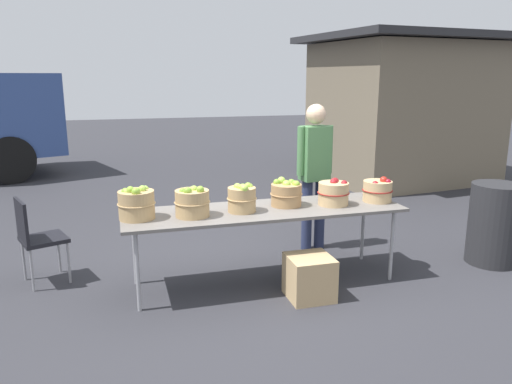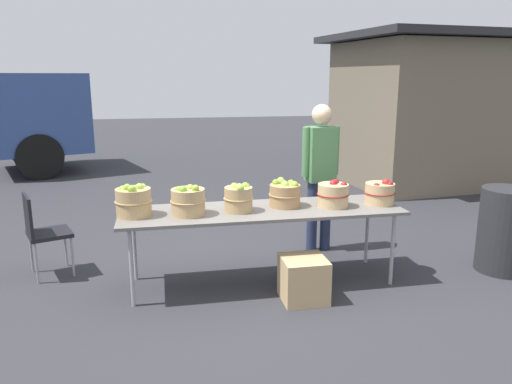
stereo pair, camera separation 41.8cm
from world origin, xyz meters
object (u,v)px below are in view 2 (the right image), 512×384
produce_crate (303,279)px  apple_basket_green_1 (188,201)px  apple_basket_green_2 (239,198)px  apple_basket_green_3 (285,194)px  vendor_adult (320,166)px  apple_basket_red_1 (380,193)px  folding_chair (41,228)px  apple_basket_red_0 (333,194)px  trash_barrel (506,230)px  market_table (262,213)px  apple_basket_green_0 (133,201)px

produce_crate → apple_basket_green_1: bearing=158.0°
apple_basket_green_2 → apple_basket_green_3: bearing=11.2°
apple_basket_green_3 → vendor_adult: bearing=50.5°
apple_basket_red_1 → folding_chair: size_ratio=0.36×
apple_basket_red_0 → apple_basket_red_1: apple_basket_red_0 is taller
apple_basket_green_3 → apple_basket_red_0: size_ratio=1.00×
apple_basket_red_0 → trash_barrel: bearing=-4.9°
trash_barrel → apple_basket_green_1: bearing=177.7°
apple_basket_green_1 → market_table: bearing=4.7°
apple_basket_green_1 → apple_basket_green_3: (0.95, 0.12, -0.01)m
apple_basket_red_0 → produce_crate: size_ratio=0.80×
trash_barrel → produce_crate: trash_barrel is taller
apple_basket_green_0 → apple_basket_green_1: (0.49, -0.06, -0.01)m
apple_basket_green_3 → vendor_adult: 0.95m
folding_chair → produce_crate: bearing=-133.7°
apple_basket_green_2 → folding_chair: 2.04m
apple_basket_green_3 → apple_basket_red_0: bearing=-11.8°
vendor_adult → trash_barrel: vendor_adult is taller
market_table → produce_crate: size_ratio=6.77×
produce_crate → vendor_adult: bearing=66.3°
apple_basket_green_2 → vendor_adult: (1.07, 0.82, 0.12)m
produce_crate → apple_basket_green_0: bearing=162.8°
apple_basket_green_0 → apple_basket_red_1: apple_basket_green_0 is taller
apple_basket_red_0 → vendor_adult: size_ratio=0.19×
apple_basket_green_2 → trash_barrel: size_ratio=0.32×
market_table → trash_barrel: bearing=-4.2°
apple_basket_red_1 → vendor_adult: vendor_adult is taller
market_table → apple_basket_green_2: apple_basket_green_2 is taller
trash_barrel → folding_chair: bearing=170.7°
apple_basket_green_2 → produce_crate: (0.52, -0.43, -0.68)m
market_table → apple_basket_green_0: apple_basket_green_0 is taller
folding_chair → produce_crate: folding_chair is taller
apple_basket_green_0 → vendor_adult: size_ratio=0.20×
trash_barrel → produce_crate: bearing=-173.1°
apple_basket_red_0 → produce_crate: apple_basket_red_0 is taller
produce_crate → folding_chair: bearing=156.9°
apple_basket_green_3 → folding_chair: apple_basket_green_3 is taller
apple_basket_green_0 → trash_barrel: size_ratio=0.38×
apple_basket_red_0 → apple_basket_red_1: 0.49m
apple_basket_green_1 → apple_basket_green_3: 0.96m
trash_barrel → market_table: bearing=175.8°
market_table → apple_basket_green_1: 0.73m
apple_basket_green_1 → trash_barrel: apple_basket_green_1 is taller
market_table → apple_basket_red_0: (0.71, -0.03, 0.16)m
market_table → vendor_adult: (0.84, 0.79, 0.28)m
vendor_adult → trash_barrel: size_ratio=1.92×
vendor_adult → produce_crate: 1.58m
folding_chair → produce_crate: size_ratio=2.16×
apple_basket_green_2 → apple_basket_red_1: (1.43, -0.00, -0.02)m
vendor_adult → folding_chair: vendor_adult is taller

